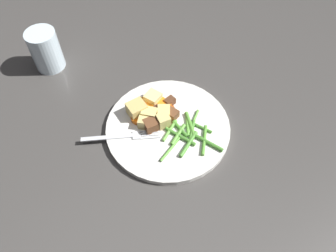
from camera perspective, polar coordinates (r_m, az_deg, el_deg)
The scene contains 34 objects.
ground_plane at distance 0.77m, azimuth -0.00°, elevation -0.59°, with size 3.00×3.00×0.00m, color #423F3D.
dinner_plate at distance 0.76m, azimuth -0.00°, elevation -0.30°, with size 0.29×0.29×0.01m, color white.
stew_sauce at distance 0.78m, azimuth -2.27°, elevation 2.34°, with size 0.10×0.10×0.00m, color brown.
carrot_slice_0 at distance 0.77m, azimuth -5.08°, elevation 1.41°, with size 0.04×0.04×0.01m, color orange.
carrot_slice_1 at distance 0.79m, azimuth -1.38°, elevation 4.08°, with size 0.03×0.03×0.01m, color orange.
carrot_slice_2 at distance 0.80m, azimuth -4.30°, elevation 3.96°, with size 0.03×0.03×0.01m, color orange.
carrot_slice_3 at distance 0.79m, azimuth -0.43°, elevation 3.56°, with size 0.03×0.03×0.01m, color orange.
carrot_slice_4 at distance 0.78m, azimuth -3.38°, elevation 3.07°, with size 0.03×0.03×0.01m, color orange.
carrot_slice_5 at distance 0.78m, azimuth 0.06°, elevation 2.54°, with size 0.03×0.03×0.01m, color orange.
potato_chunk_0 at distance 0.76m, azimuth -3.24°, elevation 1.99°, with size 0.03×0.03×0.03m, color #E5CC7A.
potato_chunk_1 at distance 0.75m, azimuth -0.78°, elevation 0.92°, with size 0.03×0.03×0.03m, color #E5CC7A.
potato_chunk_2 at distance 0.77m, azimuth -5.39°, elevation 2.88°, with size 0.04×0.04×0.03m, color #DBBC6B.
potato_chunk_3 at distance 0.79m, azimuth -2.61°, elevation 4.78°, with size 0.03×0.03×0.03m, color #EAD68C.
potato_chunk_4 at distance 0.75m, azimuth -3.95°, elevation 0.75°, with size 0.03×0.03×0.02m, color #E5CC7A.
potato_chunk_5 at distance 0.77m, azimuth -0.73°, elevation 2.35°, with size 0.03×0.03×0.02m, color #E5CC7A.
meat_chunk_0 at distance 0.79m, azimuth 0.31°, elevation 4.25°, with size 0.02×0.02×0.02m, color #56331E.
meat_chunk_1 at distance 0.77m, azimuth -1.87°, elevation 2.46°, with size 0.03×0.03×0.02m, color #56331E.
meat_chunk_2 at distance 0.77m, azimuth 0.68°, elevation 2.07°, with size 0.03×0.02×0.02m, color brown.
meat_chunk_3 at distance 0.75m, azimuth -2.95°, elevation 0.18°, with size 0.03×0.03×0.03m, color brown.
green_bean_0 at distance 0.74m, azimuth 6.25°, elevation -2.44°, with size 0.01×0.01×0.08m, color #599E38.
green_bean_1 at distance 0.76m, azimuth 5.46°, elevation -0.09°, with size 0.01×0.01×0.06m, color #4C8E33.
green_bean_2 at distance 0.76m, azimuth 3.35°, elevation 0.30°, with size 0.01×0.01×0.06m, color #66AD42.
green_bean_3 at distance 0.76m, azimuth 3.83°, elevation 0.30°, with size 0.01×0.01×0.07m, color #599E38.
green_bean_4 at distance 0.75m, azimuth 4.15°, elevation -0.79°, with size 0.01×0.01×0.06m, color #4C8E33.
green_bean_5 at distance 0.75m, azimuth 0.30°, elevation -0.76°, with size 0.01×0.01×0.06m, color #66AD42.
green_bean_6 at distance 0.73m, azimuth 6.95°, elevation -2.85°, with size 0.01×0.01×0.07m, color #4C8E33.
green_bean_7 at distance 0.72m, azimuth 0.44°, elevation -3.94°, with size 0.01×0.01×0.07m, color #599E38.
green_bean_8 at distance 0.76m, azimuth 4.32°, elevation 0.62°, with size 0.01×0.01×0.07m, color #66AD42.
green_bean_9 at distance 0.74m, azimuth 1.70°, elevation -1.52°, with size 0.01×0.01×0.06m, color #66AD42.
green_bean_10 at distance 0.74m, azimuth 2.07°, elevation -1.85°, with size 0.01×0.01×0.08m, color #4C8E33.
green_bean_11 at distance 0.73m, azimuth 3.79°, elevation -2.92°, with size 0.01×0.01×0.07m, color #4C8E33.
green_bean_12 at distance 0.75m, azimuth 2.09°, elevation -0.48°, with size 0.01×0.01×0.05m, color #4C8E33.
fork at distance 0.75m, azimuth -7.75°, elevation -1.76°, with size 0.11×0.15×0.00m.
water_glass at distance 0.92m, azimuth -20.32°, elevation 12.17°, with size 0.08×0.08×0.11m, color silver.
Camera 1 is at (-0.33, 0.29, 0.63)m, focal length 35.40 mm.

